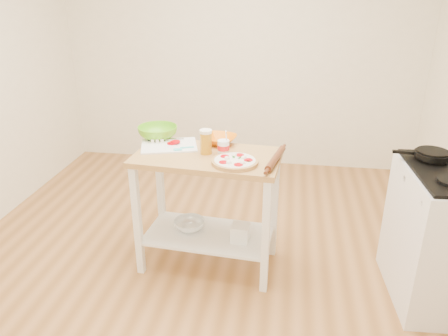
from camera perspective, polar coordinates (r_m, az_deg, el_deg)
room_shell at (r=2.79m, az=-3.25°, el=9.35°), size 4.04×4.54×2.74m
prep_island at (r=3.16m, az=-2.12°, el=-2.66°), size 1.06×0.64×0.90m
skillet at (r=3.16m, az=25.45°, el=1.61°), size 0.36×0.23×0.03m
pizza at (r=2.90m, az=1.45°, el=0.90°), size 0.31×0.31×0.05m
cutting_board at (r=3.24m, az=-7.23°, el=2.99°), size 0.47×0.40×0.04m
spatula at (r=3.14m, az=-5.40°, el=2.58°), size 0.14×0.10×0.01m
knife at (r=3.34m, az=-8.25°, el=3.71°), size 0.26×0.10×0.01m
orange_bowl at (r=3.26m, az=-0.61°, el=3.73°), size 0.29×0.29×0.06m
green_bowl at (r=3.40m, az=-8.64°, el=4.63°), size 0.33×0.33×0.09m
beer_pint at (r=3.05m, az=-2.38°, el=3.46°), size 0.09×0.09×0.17m
yogurt_tub at (r=3.05m, az=-0.07°, el=2.73°), size 0.08×0.08×0.18m
rolling_pin at (r=2.94m, az=6.75°, el=1.21°), size 0.12×0.40×0.05m
shelf_glass_bowl at (r=3.39m, az=-4.52°, el=-7.40°), size 0.28×0.28×0.07m
shelf_bin at (r=3.23m, az=2.15°, el=-8.46°), size 0.14×0.14×0.13m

